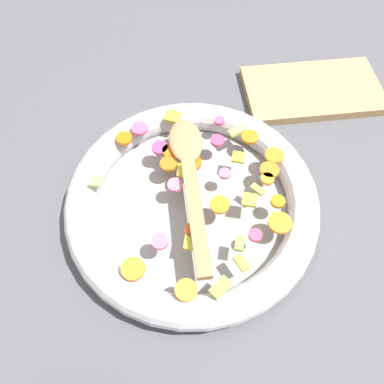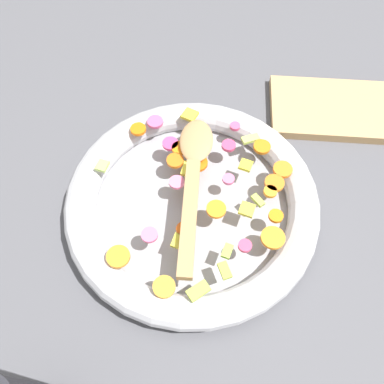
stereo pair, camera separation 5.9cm
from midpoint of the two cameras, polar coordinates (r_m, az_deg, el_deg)
ground_plane at (r=0.63m, az=2.66°, el=-2.57°), size 4.00×4.00×0.00m
skillet at (r=0.61m, az=2.74°, el=-1.58°), size 0.41×0.41×0.05m
chopped_vegetables at (r=0.59m, az=5.11°, el=0.79°), size 0.33×0.35×0.01m
wooden_spoon at (r=0.59m, az=3.02°, el=2.79°), size 0.06×0.28×0.01m
cutting_board at (r=0.81m, az=23.71°, el=11.31°), size 0.27×0.15×0.02m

